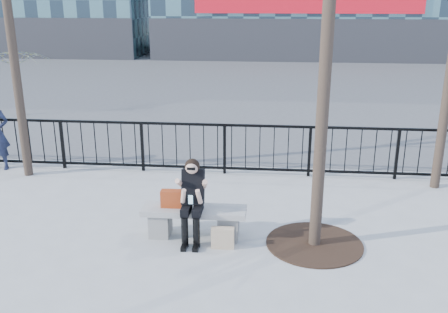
{
  "coord_description": "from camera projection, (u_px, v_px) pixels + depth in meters",
  "views": [
    {
      "loc": [
        1.17,
        -7.15,
        3.7
      ],
      "look_at": [
        0.4,
        0.8,
        1.1
      ],
      "focal_mm": 40.0,
      "sensor_mm": 36.0,
      "label": 1
    }
  ],
  "objects": [
    {
      "name": "ground",
      "position": [
        195.0,
        236.0,
        8.03
      ],
      "size": [
        120.0,
        120.0,
        0.0
      ],
      "primitive_type": "plane",
      "color": "gray",
      "rests_on": "ground"
    },
    {
      "name": "street_surface",
      "position": [
        246.0,
        82.0,
        22.22
      ],
      "size": [
        60.0,
        23.0,
        0.01
      ],
      "primitive_type": "cube",
      "color": "#474747",
      "rests_on": "ground"
    },
    {
      "name": "railing",
      "position": [
        215.0,
        149.0,
        10.69
      ],
      "size": [
        14.0,
        0.06,
        1.1
      ],
      "color": "black",
      "rests_on": "ground"
    },
    {
      "name": "tree_grate",
      "position": [
        314.0,
        244.0,
        7.75
      ],
      "size": [
        1.5,
        1.5,
        0.02
      ],
      "primitive_type": "cylinder",
      "color": "black",
      "rests_on": "ground"
    },
    {
      "name": "bench_main",
      "position": [
        194.0,
        219.0,
        7.93
      ],
      "size": [
        1.65,
        0.46,
        0.49
      ],
      "color": "slate",
      "rests_on": "ground"
    },
    {
      "name": "seated_woman",
      "position": [
        192.0,
        201.0,
        7.67
      ],
      "size": [
        0.5,
        0.64,
        1.34
      ],
      "color": "black",
      "rests_on": "ground"
    },
    {
      "name": "handbag",
      "position": [
        172.0,
        199.0,
        7.88
      ],
      "size": [
        0.34,
        0.16,
        0.27
      ],
      "primitive_type": "cube",
      "rotation": [
        0.0,
        0.0,
        0.02
      ],
      "color": "#9E3613",
      "rests_on": "bench_main"
    },
    {
      "name": "shopping_bag",
      "position": [
        223.0,
        238.0,
        7.6
      ],
      "size": [
        0.35,
        0.14,
        0.33
      ],
      "primitive_type": "cube",
      "rotation": [
        0.0,
        0.0,
        0.02
      ],
      "color": "beige",
      "rests_on": "ground"
    },
    {
      "name": "vendor_umbrella",
      "position": [
        16.0,
        83.0,
        15.69
      ],
      "size": [
        2.37,
        2.42,
        2.12
      ],
      "primitive_type": "imported",
      "rotation": [
        0.0,
        0.0,
        -0.03
      ],
      "color": "yellow",
      "rests_on": "ground"
    }
  ]
}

